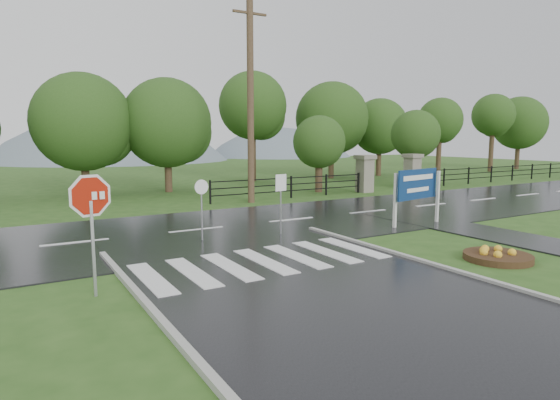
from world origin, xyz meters
TOP-DOWN VIEW (x-y plane):
  - ground at (0.00, 0.00)m, footprint 120.00×120.00m
  - main_road at (0.00, 10.00)m, footprint 90.00×8.00m
  - walkway at (8.50, 4.00)m, footprint 2.20×11.00m
  - crosswalk at (0.00, 5.00)m, footprint 6.50×2.80m
  - pillar_west at (13.00, 16.00)m, footprint 1.00×1.00m
  - pillar_east at (17.00, 16.00)m, footprint 1.00×1.00m
  - fence_west at (7.75, 16.00)m, footprint 9.58×0.08m
  - fence_east at (27.75, 16.00)m, footprint 20.58×0.08m
  - hills at (3.49, 65.00)m, footprint 102.00×48.00m
  - treeline at (1.00, 24.00)m, footprint 83.20×5.20m
  - stop_sign at (-4.30, 4.55)m, footprint 1.18×0.34m
  - estate_billboard at (7.48, 6.70)m, footprint 2.41×0.50m
  - flower_bed at (5.59, 2.02)m, footprint 1.78×1.78m
  - reg_sign_small at (2.21, 7.84)m, footprint 0.46×0.10m
  - reg_sign_round at (-0.46, 8.25)m, footprint 0.46×0.08m
  - utility_pole_east at (5.03, 15.50)m, footprint 1.79×0.34m
  - entrance_tree_left at (10.67, 17.50)m, footprint 3.15×3.15m
  - entrance_tree_right at (18.78, 17.50)m, footprint 3.33×3.33m

SIDE VIEW (x-z plane):
  - hills at x=3.49m, z-range -39.54..8.46m
  - ground at x=0.00m, z-range 0.00..0.00m
  - main_road at x=0.00m, z-range -0.02..0.02m
  - walkway at x=8.50m, z-range -0.02..0.02m
  - treeline at x=1.00m, z-range -5.00..5.00m
  - crosswalk at x=0.00m, z-range 0.05..0.07m
  - flower_bed at x=5.59m, z-range -0.05..0.31m
  - fence_west at x=7.75m, z-range 0.12..1.32m
  - fence_east at x=27.75m, z-range 0.14..1.34m
  - pillar_west at x=13.00m, z-range 0.06..2.30m
  - pillar_east at x=17.00m, z-range 0.06..2.30m
  - reg_sign_round at x=-0.46m, z-range 0.29..2.28m
  - estate_billboard at x=7.48m, z-range 0.40..2.53m
  - reg_sign_small at x=2.21m, z-range 0.44..2.52m
  - stop_sign at x=-4.30m, z-range 0.53..3.27m
  - entrance_tree_left at x=10.67m, z-range 0.70..5.31m
  - entrance_tree_right at x=18.78m, z-range 0.89..6.06m
  - utility_pole_east at x=5.03m, z-range 0.08..10.15m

